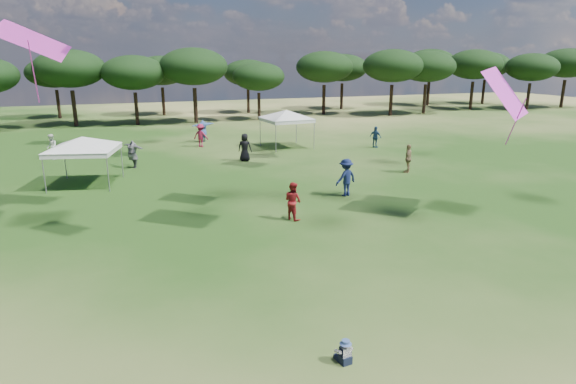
% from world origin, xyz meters
% --- Properties ---
extents(tree_line, '(108.78, 17.63, 7.77)m').
position_xyz_m(tree_line, '(2.39, 47.41, 5.42)').
color(tree_line, black).
rests_on(tree_line, ground).
extents(tent_left, '(6.42, 6.42, 2.90)m').
position_xyz_m(tent_left, '(-6.36, 20.71, 2.47)').
color(tent_left, gray).
rests_on(tent_left, ground).
extents(tent_right, '(6.54, 6.54, 3.12)m').
position_xyz_m(tent_right, '(7.38, 27.53, 2.70)').
color(tent_right, gray).
rests_on(tent_right, ground).
extents(toddler, '(0.40, 0.44, 0.58)m').
position_xyz_m(toddler, '(-0.27, 1.99, 0.26)').
color(toddler, black).
rests_on(toddler, ground).
extents(festival_crowd, '(28.74, 21.82, 1.92)m').
position_xyz_m(festival_crowd, '(-1.68, 22.89, 0.87)').
color(festival_crowd, '#7F6045').
rests_on(festival_crowd, ground).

